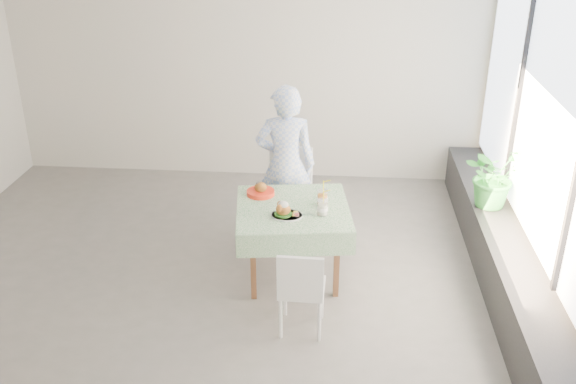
# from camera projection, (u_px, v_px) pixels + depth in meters

# --- Properties ---
(floor) EXTENTS (6.00, 6.00, 0.00)m
(floor) POSITION_uv_depth(u_px,v_px,m) (212.00, 272.00, 6.37)
(floor) COLOR #5E5C59
(floor) RESTS_ON ground
(wall_back) EXTENTS (6.00, 0.02, 2.80)m
(wall_back) POSITION_uv_depth(u_px,v_px,m) (245.00, 70.00, 8.04)
(wall_back) COLOR beige
(wall_back) RESTS_ON ground
(wall_front) EXTENTS (6.00, 0.02, 2.80)m
(wall_front) POSITION_uv_depth(u_px,v_px,m) (112.00, 297.00, 3.52)
(wall_front) COLOR beige
(wall_front) RESTS_ON ground
(wall_right) EXTENTS (0.02, 5.00, 2.80)m
(wall_right) POSITION_uv_depth(u_px,v_px,m) (546.00, 150.00, 5.55)
(wall_right) COLOR beige
(wall_right) RESTS_ON ground
(window_pane) EXTENTS (0.01, 4.80, 2.18)m
(window_pane) POSITION_uv_depth(u_px,v_px,m) (547.00, 122.00, 5.44)
(window_pane) COLOR #D1E0F9
(window_pane) RESTS_ON ground
(window_ledge) EXTENTS (0.40, 4.80, 0.50)m
(window_ledge) POSITION_uv_depth(u_px,v_px,m) (503.00, 263.00, 6.05)
(window_ledge) COLOR black
(window_ledge) RESTS_ON ground
(cafe_table) EXTENTS (1.17, 1.17, 0.74)m
(cafe_table) POSITION_uv_depth(u_px,v_px,m) (293.00, 234.00, 6.13)
(cafe_table) COLOR brown
(cafe_table) RESTS_ON ground
(chair_far) EXTENTS (0.55, 0.55, 1.00)m
(chair_far) POSITION_uv_depth(u_px,v_px,m) (286.00, 212.00, 6.88)
(chair_far) COLOR white
(chair_far) RESTS_ON ground
(chair_near) EXTENTS (0.39, 0.39, 0.80)m
(chair_near) POSITION_uv_depth(u_px,v_px,m) (302.00, 304.00, 5.44)
(chair_near) COLOR white
(chair_near) RESTS_ON ground
(diner) EXTENTS (0.65, 0.45, 1.71)m
(diner) POSITION_uv_depth(u_px,v_px,m) (286.00, 165.00, 6.65)
(diner) COLOR #98B5F3
(diner) RESTS_ON ground
(main_dish) EXTENTS (0.29, 0.29, 0.15)m
(main_dish) POSITION_uv_depth(u_px,v_px,m) (285.00, 211.00, 5.82)
(main_dish) COLOR white
(main_dish) RESTS_ON cafe_table
(juice_cup_orange) EXTENTS (0.11, 0.11, 0.30)m
(juice_cup_orange) POSITION_uv_depth(u_px,v_px,m) (322.00, 198.00, 6.02)
(juice_cup_orange) COLOR white
(juice_cup_orange) RESTS_ON cafe_table
(juice_cup_lemonade) EXTENTS (0.10, 0.10, 0.29)m
(juice_cup_lemonade) POSITION_uv_depth(u_px,v_px,m) (323.00, 208.00, 5.84)
(juice_cup_lemonade) COLOR white
(juice_cup_lemonade) RESTS_ON cafe_table
(second_dish) EXTENTS (0.27, 0.27, 0.13)m
(second_dish) POSITION_uv_depth(u_px,v_px,m) (261.00, 191.00, 6.24)
(second_dish) COLOR red
(second_dish) RESTS_ON cafe_table
(potted_plant) EXTENTS (0.79, 0.78, 0.66)m
(potted_plant) POSITION_uv_depth(u_px,v_px,m) (494.00, 175.00, 6.47)
(potted_plant) COLOR #267331
(potted_plant) RESTS_ON window_ledge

